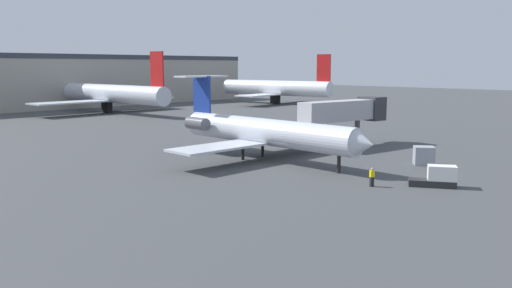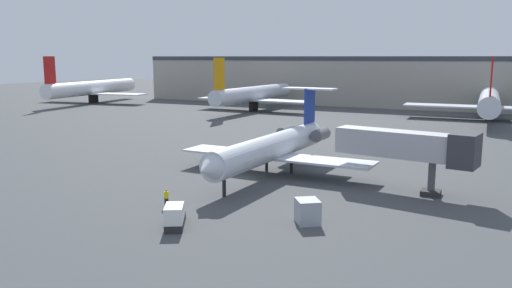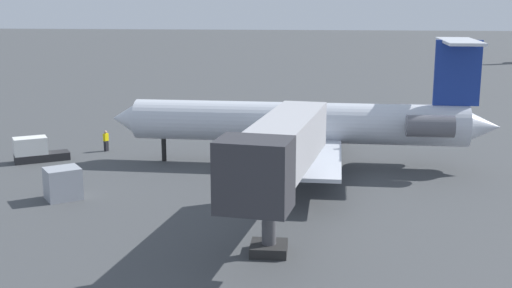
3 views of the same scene
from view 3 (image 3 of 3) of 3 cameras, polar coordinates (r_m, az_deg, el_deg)
ground_plane at (r=50.74m, az=0.10°, el=-1.47°), size 400.00×400.00×0.10m
regional_jet at (r=48.70m, az=4.51°, el=1.89°), size 23.12×28.52×9.33m
jet_bridge at (r=33.19m, az=1.88°, el=-0.77°), size 14.12×5.02×6.33m
ground_crew_marshaller at (r=54.97m, az=-12.80°, el=0.28°), size 0.47×0.41×1.69m
baggage_tug_lead at (r=52.93m, az=-18.46°, el=-0.55°), size 3.22×4.16×1.90m
cargo_container_uld at (r=42.69m, az=-16.29°, el=-3.28°), size 2.63×2.69×1.97m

